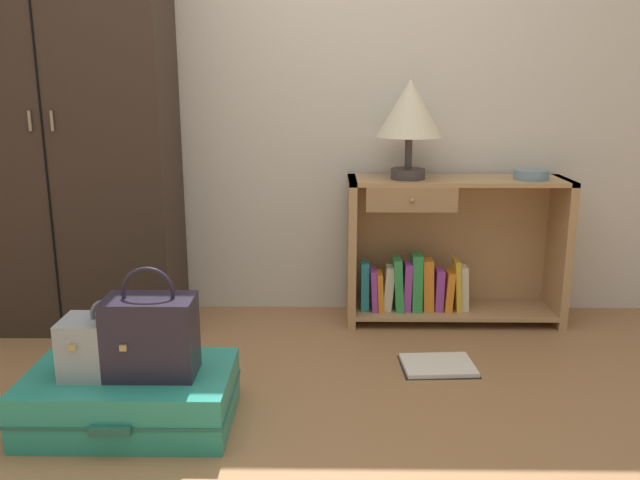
# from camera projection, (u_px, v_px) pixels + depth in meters

# --- Properties ---
(ground_plane) EXTENTS (9.00, 9.00, 0.00)m
(ground_plane) POSITION_uv_depth(u_px,v_px,m) (270.00, 451.00, 2.24)
(ground_plane) COLOR #9E7047
(back_wall) EXTENTS (6.40, 0.10, 2.60)m
(back_wall) POSITION_uv_depth(u_px,v_px,m) (290.00, 65.00, 3.39)
(back_wall) COLOR beige
(back_wall) RESTS_ON ground_plane
(wardrobe) EXTENTS (1.05, 0.47, 2.10)m
(wardrobe) POSITION_uv_depth(u_px,v_px,m) (61.00, 118.00, 3.17)
(wardrobe) COLOR #33261E
(wardrobe) RESTS_ON ground_plane
(bookshelf) EXTENTS (1.10, 0.33, 0.75)m
(bookshelf) POSITION_uv_depth(u_px,v_px,m) (444.00, 254.00, 3.39)
(bookshelf) COLOR tan
(bookshelf) RESTS_ON ground_plane
(table_lamp) EXTENTS (0.32, 0.32, 0.48)m
(table_lamp) POSITION_uv_depth(u_px,v_px,m) (410.00, 112.00, 3.19)
(table_lamp) COLOR #3D3838
(table_lamp) RESTS_ON bookshelf
(bowl) EXTENTS (0.17, 0.17, 0.05)m
(bowl) POSITION_uv_depth(u_px,v_px,m) (531.00, 175.00, 3.24)
(bowl) COLOR slate
(bowl) RESTS_ON bookshelf
(suitcase_large) EXTENTS (0.75, 0.48, 0.20)m
(suitcase_large) POSITION_uv_depth(u_px,v_px,m) (131.00, 397.00, 2.41)
(suitcase_large) COLOR teal
(suitcase_large) RESTS_ON ground_plane
(train_case) EXTENTS (0.32, 0.19, 0.28)m
(train_case) POSITION_uv_depth(u_px,v_px,m) (108.00, 346.00, 2.34)
(train_case) COLOR #8E99A3
(train_case) RESTS_ON suitcase_large
(handbag) EXTENTS (0.31, 0.18, 0.40)m
(handbag) POSITION_uv_depth(u_px,v_px,m) (151.00, 335.00, 2.32)
(handbag) COLOR #231E2D
(handbag) RESTS_ON suitcase_large
(open_book_on_floor) EXTENTS (0.33, 0.26, 0.02)m
(open_book_on_floor) POSITION_uv_depth(u_px,v_px,m) (438.00, 366.00, 2.89)
(open_book_on_floor) COLOR white
(open_book_on_floor) RESTS_ON ground_plane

